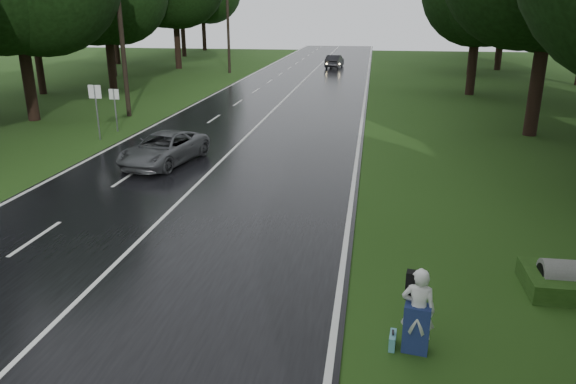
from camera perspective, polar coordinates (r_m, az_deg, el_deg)
ground at (r=14.03m, az=-19.28°, el=-8.82°), size 160.00×160.00×0.00m
road at (r=32.11m, az=-2.69°, el=7.56°), size 12.00×140.00×0.04m
lane_center at (r=32.10m, az=-2.69°, el=7.61°), size 0.12×140.00×0.01m
grey_car at (r=23.35m, az=-13.01°, el=4.51°), size 3.04×5.00×1.30m
far_car at (r=62.55m, az=4.96°, el=13.65°), size 1.94×4.39×1.40m
hitchhiker at (r=10.69m, az=13.57°, el=-12.37°), size 0.70×0.65×1.76m
suitcase at (r=11.04m, az=11.02°, el=-15.18°), size 0.16×0.43×0.30m
culvert at (r=14.41m, az=27.93°, el=-9.30°), size 1.54×0.77×0.77m
utility_pole_mid at (r=35.04m, az=-16.48°, el=7.74°), size 1.80×0.28×10.50m
utility_pole_far at (r=57.74m, az=-6.21°, el=12.45°), size 1.80×0.28×9.08m
road_sign_a at (r=28.98m, az=-19.29°, el=5.26°), size 0.66×0.10×2.75m
road_sign_b at (r=30.68m, az=-17.61°, el=6.14°), size 0.55×0.10×2.28m
tree_left_d at (r=35.71m, az=-25.28°, el=6.91°), size 9.16×9.16×14.31m
tree_left_e at (r=47.90m, az=-17.99°, el=10.38°), size 8.67×8.67×13.54m
tree_left_f at (r=63.03m, az=-11.48°, el=12.72°), size 10.60×10.60×16.57m
tree_right_d at (r=31.10m, az=24.21°, el=5.53°), size 10.06×10.06×15.72m
tree_right_e at (r=44.73m, az=18.66°, el=9.78°), size 8.77×8.77×13.71m
tree_right_f at (r=59.13m, az=18.70°, el=11.74°), size 9.87×9.87×15.43m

